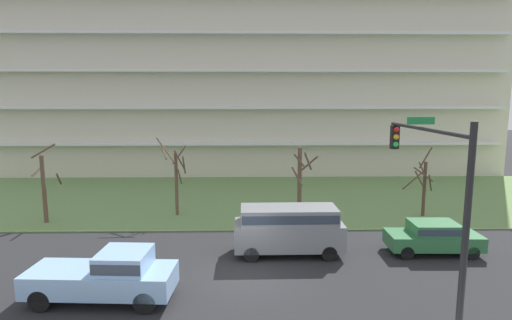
{
  "coord_description": "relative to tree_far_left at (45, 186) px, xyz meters",
  "views": [
    {
      "loc": [
        0.11,
        -16.74,
        7.55
      ],
      "look_at": [
        0.55,
        6.0,
        4.13
      ],
      "focal_mm": 29.06,
      "sensor_mm": 36.0,
      "label": 1
    }
  ],
  "objects": [
    {
      "name": "grass_lawn_strip",
      "position": [
        12.1,
        6.16,
        -2.29
      ],
      "size": [
        80.0,
        16.0,
        0.08
      ],
      "primitive_type": "cube",
      "color": "#66844C",
      "rests_on": "ground"
    },
    {
      "name": "tree_center",
      "position": [
        15.44,
        0.39,
        0.2
      ],
      "size": [
        1.71,
        1.95,
        4.58
      ],
      "color": "brown",
      "rests_on": "ground"
    },
    {
      "name": "sedan_green_center_right",
      "position": [
        21.24,
        -5.34,
        -1.45
      ],
      "size": [
        4.44,
        1.89,
        1.57
      ],
      "rotation": [
        0.0,
        0.0,
        3.12
      ],
      "color": "#2D6B3D",
      "rests_on": "ground"
    },
    {
      "name": "traffic_signal_mast",
      "position": [
        17.81,
        -12.53,
        2.44
      ],
      "size": [
        0.9,
        5.88,
        6.97
      ],
      "color": "black",
      "rests_on": "ground"
    },
    {
      "name": "pickup_blue_center_left",
      "position": [
        6.97,
        -9.85,
        -1.31
      ],
      "size": [
        5.5,
        2.3,
        1.95
      ],
      "rotation": [
        0.0,
        0.0,
        -0.06
      ],
      "color": "#8CB2E0",
      "rests_on": "ground"
    },
    {
      "name": "tree_right",
      "position": [
        23.34,
        0.94,
        -0.23
      ],
      "size": [
        1.77,
        2.08,
        4.49
      ],
      "color": "#4C3828",
      "rests_on": "ground"
    },
    {
      "name": "tree_far_left",
      "position": [
        0.0,
        0.0,
        0.0
      ],
      "size": [
        2.03,
        1.71,
        4.81
      ],
      "color": "brown",
      "rests_on": "ground"
    },
    {
      "name": "van_gray_near_left",
      "position": [
        14.16,
        -5.34,
        -0.93
      ],
      "size": [
        5.22,
        2.05,
        2.36
      ],
      "rotation": [
        0.0,
        0.0,
        3.15
      ],
      "color": "slate",
      "rests_on": "ground"
    },
    {
      "name": "tree_left",
      "position": [
        7.62,
        1.34,
        0.29
      ],
      "size": [
        1.85,
        1.86,
        5.11
      ],
      "color": "brown",
      "rests_on": "ground"
    },
    {
      "name": "apartment_building",
      "position": [
        12.1,
        19.88,
        7.65
      ],
      "size": [
        49.49,
        12.39,
        19.96
      ],
      "color": "beige",
      "rests_on": "ground"
    },
    {
      "name": "ground",
      "position": [
        12.1,
        -7.84,
        -2.33
      ],
      "size": [
        160.0,
        160.0,
        0.0
      ],
      "primitive_type": "plane",
      "color": "#232326"
    }
  ]
}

